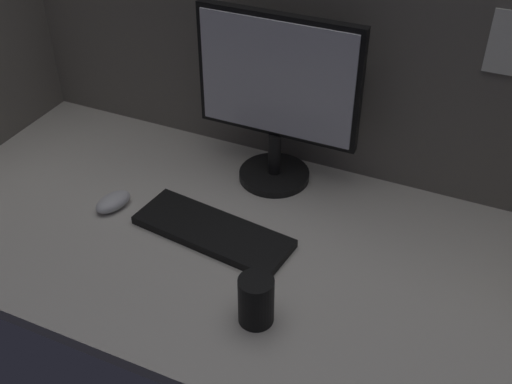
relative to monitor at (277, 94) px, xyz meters
The scene contains 6 objects.
ground_plane 37.05cm from the monitor, 68.49° to the right, with size 180.00×80.00×3.00cm, color beige.
cubicle_wall_back 20.52cm from the monitor, 51.22° to the left, with size 180.00×5.50×73.75cm.
monitor is the anchor object (origin of this frame).
keyboard 35.72cm from the monitor, 98.23° to the right, with size 37.00×13.00×2.00cm, color black.
mouse 46.94cm from the monitor, 137.41° to the right, with size 5.60×9.60×3.40cm, color silver.
mug_black_travel 52.04cm from the monitor, 71.41° to the right, with size 7.04×7.04×10.64cm.
Camera 1 is at (40.42, -97.73, 94.83)cm, focal length 44.34 mm.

